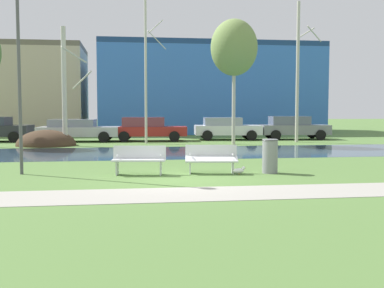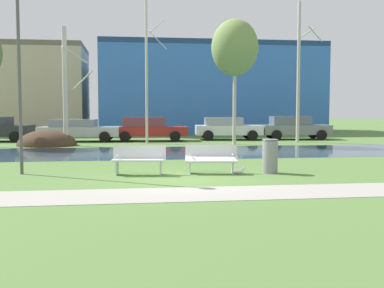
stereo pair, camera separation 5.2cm
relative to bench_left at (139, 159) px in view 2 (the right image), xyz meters
name	(u,v)px [view 2 (the right image)]	position (x,y,z in m)	size (l,w,h in m)	color
ground_plane	(156,149)	(1.09, 8.85, -0.47)	(120.00, 120.00, 0.00)	#517538
paved_path_strip	(190,194)	(1.09, -3.48, -0.47)	(60.00, 1.88, 0.01)	#9E998E
river_band	(159,152)	(1.09, 7.17, -0.47)	(80.00, 6.24, 0.01)	#2D475B
soil_mound	(47,146)	(-4.56, 12.02, -0.47)	(3.15, 2.89, 1.70)	#423021
bench_left	(139,159)	(0.00, 0.00, 0.00)	(1.66, 0.77, 0.87)	silver
bench_right	(211,158)	(2.21, 0.00, 0.00)	(1.66, 0.77, 0.87)	silver
trash_bin	(270,156)	(4.02, -0.20, 0.07)	(0.50, 0.50, 1.05)	gray
seagull	(239,170)	(2.99, -0.43, -0.34)	(0.41, 0.15, 0.25)	white
streetlamp	(19,46)	(-3.54, 0.63, 3.40)	(0.32, 0.32, 5.88)	#4C4C51
birch_left	(66,85)	(-3.49, 11.78, 2.74)	(1.59, 2.65, 6.29)	beige
birch_center_left	(147,63)	(0.84, 12.91, 4.05)	(1.23, 2.13, 8.90)	beige
birch_center	(235,48)	(5.56, 11.42, 4.81)	(2.56, 2.56, 6.84)	#BCB7A8
birch_center_right	(299,71)	(9.69, 12.66, 3.72)	(1.49, 2.33, 8.17)	#BCB7A8
parked_sedan_second_silver	(78,129)	(-3.20, 15.06, 0.25)	(4.92, 2.40, 1.34)	#B2B5BC
parked_hatch_third_red	(149,128)	(1.01, 14.89, 0.29)	(4.64, 2.23, 1.45)	maroon
parked_wagon_fourth_white	(227,128)	(6.01, 15.42, 0.28)	(4.30, 2.38, 1.41)	silver
parked_suv_fifth_grey	(294,127)	(10.34, 15.17, 0.31)	(4.45, 2.28, 1.49)	slate
building_beige_block	(19,90)	(-8.86, 25.92, 3.01)	(10.59, 7.76, 6.97)	#BCAD8E
building_blue_store	(207,89)	(6.46, 25.60, 3.09)	(17.56, 9.45, 7.13)	#3870C6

